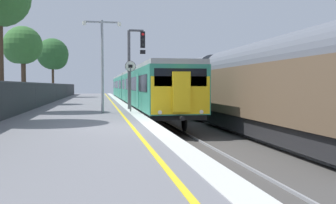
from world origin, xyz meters
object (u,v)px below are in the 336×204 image
background_tree_left (22,47)px  background_tree_right (54,55)px  speed_limit_sign (130,79)px  freight_train_adjacent_track (189,86)px  commuter_train_at_platform (136,87)px  platform_lamp_mid (102,58)px  signal_gantry (133,59)px

background_tree_left → background_tree_right: 17.52m
speed_limit_sign → background_tree_right: 27.89m
background_tree_right → speed_limit_sign: bearing=-75.0°
freight_train_adjacent_track → background_tree_right: size_ratio=6.29×
freight_train_adjacent_track → background_tree_right: (-13.01, 16.66, 3.75)m
commuter_train_at_platform → platform_lamp_mid: bearing=-102.0°
commuter_train_at_platform → background_tree_left: bearing=-148.1°
speed_limit_sign → commuter_train_at_platform: bearing=83.0°
freight_train_adjacent_track → speed_limit_sign: size_ratio=16.20×
speed_limit_sign → background_tree_left: (-7.49, 9.25, 2.61)m
background_tree_left → platform_lamp_mid: bearing=-59.6°
speed_limit_sign → background_tree_left: bearing=129.0°
signal_gantry → background_tree_right: 25.82m
signal_gantry → background_tree_right: size_ratio=0.67×
platform_lamp_mid → background_tree_right: background_tree_right is taller
platform_lamp_mid → speed_limit_sign: bearing=29.9°
signal_gantry → background_tree_left: size_ratio=0.82×
signal_gantry → platform_lamp_mid: size_ratio=1.00×
commuter_train_at_platform → speed_limit_sign: 15.17m
background_tree_right → freight_train_adjacent_track: bearing=-52.0°
freight_train_adjacent_track → background_tree_left: bearing=-176.4°
commuter_train_at_platform → speed_limit_sign: (-1.85, -15.05, 0.53)m
signal_gantry → background_tree_left: (-7.87, 7.10, 1.35)m
platform_lamp_mid → background_tree_right: bearing=101.5°
commuter_train_at_platform → background_tree_right: bearing=127.6°
background_tree_right → background_tree_left: bearing=-91.1°
signal_gantry → speed_limit_sign: signal_gantry is taller
freight_train_adjacent_track → platform_lamp_mid: size_ratio=9.41×
signal_gantry → platform_lamp_mid: 3.59m
platform_lamp_mid → signal_gantry: bearing=57.6°
speed_limit_sign → background_tree_right: background_tree_right is taller
signal_gantry → background_tree_right: background_tree_right is taller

